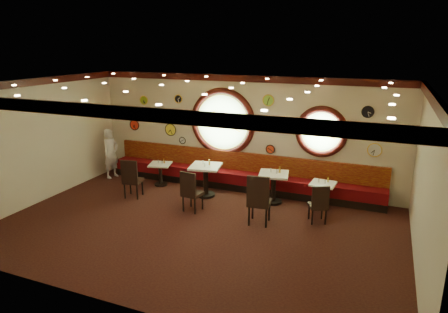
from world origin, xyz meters
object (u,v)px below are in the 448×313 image
at_px(condiment_a_salt, 158,162).
at_px(condiment_b_pepper, 205,165).
at_px(chair_b, 190,189).
at_px(condiment_d_bottle, 328,179).
at_px(table_d, 323,192).
at_px(chair_c, 259,197).
at_px(table_a, 160,172).
at_px(condiment_c_salt, 271,170).
at_px(condiment_c_bottle, 280,170).
at_px(condiment_d_salt, 319,181).
at_px(condiment_a_pepper, 162,162).
at_px(waiter, 111,153).
at_px(table_c, 273,184).
at_px(condiment_c_pepper, 277,172).
at_px(condiment_b_salt, 203,162).
at_px(condiment_d_pepper, 325,182).
at_px(condiment_a_bottle, 164,161).
at_px(chair_a, 131,176).
at_px(chair_d, 319,202).
at_px(condiment_b_bottle, 209,162).
at_px(table_b, 206,177).

distance_m(condiment_a_salt, condiment_b_pepper, 1.74).
bearing_deg(chair_b, condiment_d_bottle, 34.75).
distance_m(table_d, chair_c, 2.00).
distance_m(table_a, table_d, 4.66).
xyz_separation_m(condiment_c_salt, condiment_c_bottle, (0.23, 0.04, 0.03)).
bearing_deg(table_d, condiment_b_pepper, -170.92).
bearing_deg(table_d, condiment_a_salt, -179.03).
relative_size(condiment_d_salt, condiment_a_pepper, 1.06).
xyz_separation_m(condiment_c_bottle, waiter, (-5.33, 0.03, -0.13)).
height_order(table_c, condiment_d_salt, table_c).
xyz_separation_m(table_d, condiment_c_pepper, (-1.16, -0.17, 0.45)).
relative_size(table_a, condiment_b_salt, 7.60).
xyz_separation_m(condiment_b_salt, condiment_c_bottle, (2.08, 0.22, -0.03)).
relative_size(table_a, condiment_d_pepper, 8.03).
distance_m(condiment_b_salt, condiment_c_bottle, 2.09).
xyz_separation_m(condiment_c_pepper, condiment_c_bottle, (0.05, 0.11, 0.03)).
height_order(condiment_b_salt, condiment_a_pepper, condiment_b_salt).
height_order(table_d, waiter, waiter).
bearing_deg(condiment_a_bottle, chair_c, -24.90).
bearing_deg(condiment_c_pepper, condiment_a_salt, 178.56).
bearing_deg(condiment_d_salt, chair_a, -164.74).
bearing_deg(condiment_b_salt, table_a, 172.96).
bearing_deg(condiment_a_bottle, chair_d, -11.78).
height_order(condiment_b_salt, condiment_d_pepper, condiment_b_salt).
distance_m(chair_d, condiment_d_pepper, 0.97).
xyz_separation_m(table_c, condiment_d_bottle, (1.33, 0.29, 0.22)).
bearing_deg(condiment_b_bottle, chair_a, -151.88).
bearing_deg(table_c, condiment_a_bottle, 177.33).
relative_size(chair_d, condiment_c_pepper, 5.14).
xyz_separation_m(chair_a, condiment_a_pepper, (0.23, 1.20, 0.08)).
relative_size(chair_a, condiment_b_bottle, 4.47).
distance_m(chair_c, condiment_b_bottle, 2.24).
distance_m(chair_d, condiment_b_salt, 3.36).
xyz_separation_m(table_b, table_d, (3.07, 0.39, -0.13)).
height_order(table_d, condiment_d_salt, condiment_d_salt).
bearing_deg(condiment_c_pepper, condiment_a_bottle, 177.33).
height_order(table_d, chair_a, chair_a).
bearing_deg(condiment_d_pepper, condiment_c_pepper, -173.00).
xyz_separation_m(chair_a, waiter, (-1.60, 1.24, 0.15)).
bearing_deg(condiment_b_pepper, condiment_d_bottle, 10.91).
relative_size(table_b, condiment_c_bottle, 5.53).
bearing_deg(condiment_d_salt, condiment_a_bottle, -179.67).
distance_m(chair_d, condiment_a_pepper, 4.77).
relative_size(table_b, condiment_c_pepper, 8.14).
distance_m(table_a, condiment_c_salt, 3.36).
distance_m(condiment_d_salt, condiment_b_pepper, 2.99).
bearing_deg(condiment_c_pepper, condiment_b_salt, -176.91).
bearing_deg(condiment_d_salt, condiment_a_pepper, -178.87).
relative_size(chair_d, condiment_b_pepper, 5.99).
height_order(condiment_d_pepper, waiter, waiter).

